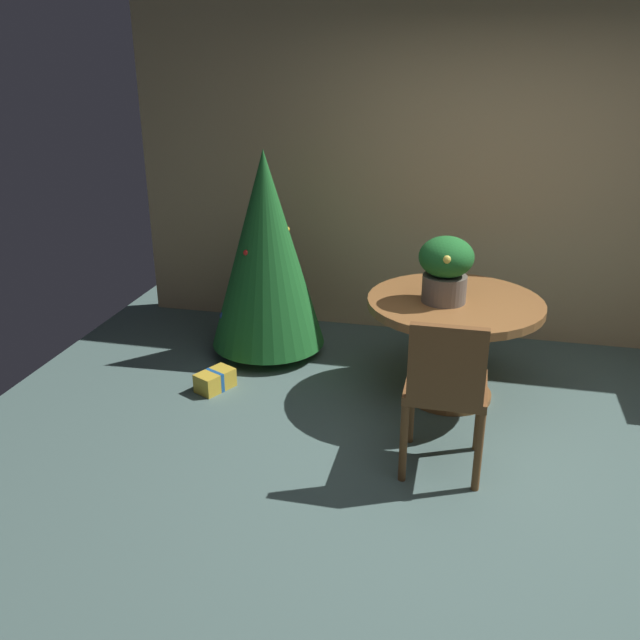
% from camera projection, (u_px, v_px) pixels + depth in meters
% --- Properties ---
extents(ground_plane, '(6.60, 6.60, 0.00)m').
position_uv_depth(ground_plane, '(488.00, 485.00, 3.72)').
color(ground_plane, '#4C6660').
extents(back_wall_panel, '(6.00, 0.10, 2.60)m').
position_uv_depth(back_wall_panel, '(503.00, 179.00, 5.22)').
color(back_wall_panel, tan).
rests_on(back_wall_panel, ground_plane).
extents(round_dining_table, '(1.15, 1.15, 0.71)m').
position_uv_depth(round_dining_table, '(453.00, 325.00, 4.48)').
color(round_dining_table, brown).
rests_on(round_dining_table, ground_plane).
extents(flower_vase, '(0.35, 0.36, 0.43)m').
position_uv_depth(flower_vase, '(446.00, 267.00, 4.29)').
color(flower_vase, '#665B51').
rests_on(flower_vase, round_dining_table).
extents(wooden_chair_near, '(0.44, 0.45, 0.95)m').
position_uv_depth(wooden_chair_near, '(446.00, 386.00, 3.63)').
color(wooden_chair_near, brown).
rests_on(wooden_chair_near, ground_plane).
extents(holiday_tree, '(0.88, 0.88, 1.58)m').
position_uv_depth(holiday_tree, '(266.00, 250.00, 5.04)').
color(holiday_tree, brown).
rests_on(holiday_tree, ground_plane).
extents(gift_box_gold, '(0.26, 0.31, 0.14)m').
position_uv_depth(gift_box_gold, '(215.00, 380.00, 4.74)').
color(gift_box_gold, gold).
rests_on(gift_box_gold, ground_plane).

